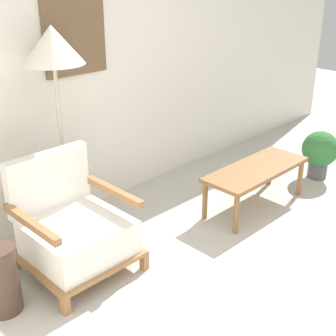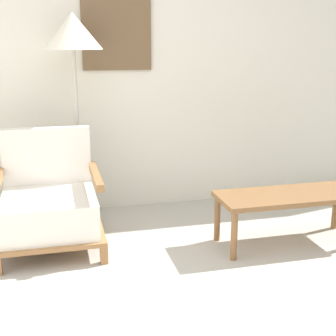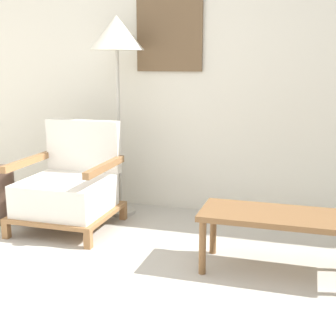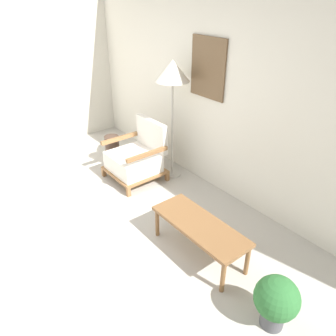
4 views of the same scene
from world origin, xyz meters
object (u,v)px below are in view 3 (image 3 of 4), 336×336
Objects in this scene: armchair at (69,188)px; floor_lamp at (117,41)px; vase at (1,195)px; coffee_table at (288,221)px.

floor_lamp is at bearing 61.26° from armchair.
vase is (-0.82, -0.50, -1.21)m from floor_lamp.
vase is (-0.58, -0.06, -0.09)m from armchair.
coffee_table is 2.26m from vase.
armchair reaches higher than coffee_table.
armchair reaches higher than vase.
armchair is 0.77× the size of coffee_table.
armchair is 1.23m from floor_lamp.
floor_lamp is at bearing 150.78° from coffee_table.
floor_lamp is (0.24, 0.44, 1.12)m from armchair.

